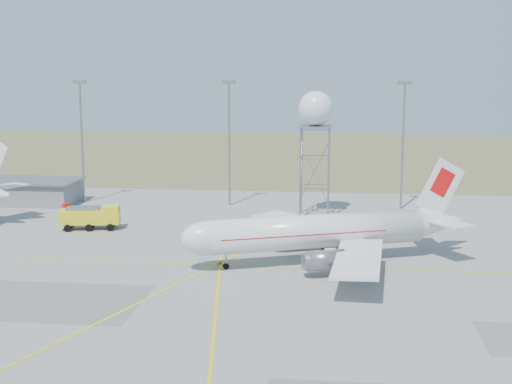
# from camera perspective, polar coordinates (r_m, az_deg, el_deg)

# --- Properties ---
(ground) EXTENTS (400.00, 400.00, 0.00)m
(ground) POSITION_cam_1_polar(r_m,az_deg,el_deg) (54.42, -2.19, -14.50)
(ground) COLOR gray
(ground) RESTS_ON ground
(grass_strip) EXTENTS (400.00, 120.00, 0.03)m
(grass_strip) POSITION_cam_1_polar(r_m,az_deg,el_deg) (190.45, 4.22, 3.09)
(grass_strip) COLOR #606A3A
(grass_strip) RESTS_ON ground
(building_grey) EXTENTS (19.00, 10.00, 3.90)m
(building_grey) POSITION_cam_1_polar(r_m,az_deg,el_deg) (126.32, -18.17, 0.06)
(building_grey) COLOR gray
(building_grey) RESTS_ON ground
(mast_a) EXTENTS (2.20, 0.50, 20.50)m
(mast_a) POSITION_cam_1_polar(r_m,az_deg,el_deg) (123.07, -13.79, 4.76)
(mast_a) COLOR gray
(mast_a) RESTS_ON ground
(mast_b) EXTENTS (2.20, 0.50, 20.50)m
(mast_b) POSITION_cam_1_polar(r_m,az_deg,el_deg) (116.78, -2.16, 4.78)
(mast_b) COLOR gray
(mast_b) RESTS_ON ground
(mast_c) EXTENTS (2.20, 0.50, 20.50)m
(mast_c) POSITION_cam_1_polar(r_m,az_deg,el_deg) (115.90, 11.70, 4.54)
(mast_c) COLOR gray
(mast_c) RESTS_ON ground
(airliner_main) EXTENTS (33.70, 31.60, 11.88)m
(airliner_main) POSITION_cam_1_polar(r_m,az_deg,el_deg) (83.40, 5.26, -3.20)
(airliner_main) COLOR silver
(airliner_main) RESTS_ON ground
(radar_tower) EXTENTS (5.28, 5.28, 19.11)m
(radar_tower) POSITION_cam_1_polar(r_m,az_deg,el_deg) (108.71, 4.75, 3.65)
(radar_tower) COLOR gray
(radar_tower) RESTS_ON ground
(fire_truck) EXTENTS (8.62, 4.56, 3.30)m
(fire_truck) POSITION_cam_1_polar(r_m,az_deg,el_deg) (103.13, -13.00, -2.05)
(fire_truck) COLOR yellow
(fire_truck) RESTS_ON ground
(baggage_tug) EXTENTS (2.47, 2.39, 1.60)m
(baggage_tug) POSITION_cam_1_polar(r_m,az_deg,el_deg) (115.06, -14.77, -1.39)
(baggage_tug) COLOR #AD1F0C
(baggage_tug) RESTS_ON ground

